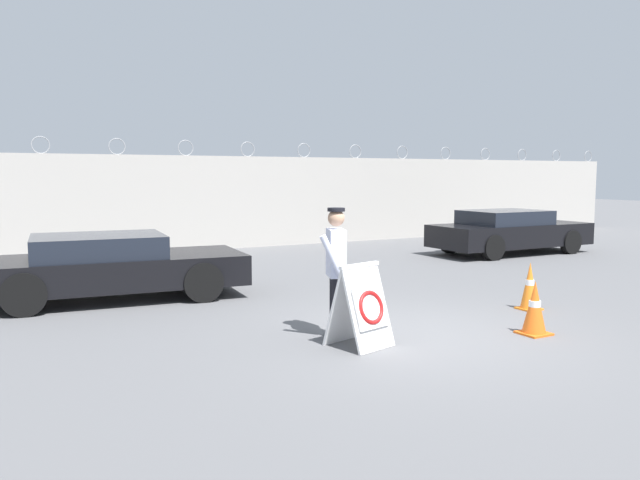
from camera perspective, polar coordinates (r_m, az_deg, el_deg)
name	(u,v)px	position (r m, az deg, el deg)	size (l,w,h in m)	color
ground_plane	(416,334)	(9.10, 8.81, -8.49)	(90.00, 90.00, 0.00)	#5B5B5E
perimeter_wall	(187,203)	(18.94, -12.08, 3.31)	(36.00, 0.30, 3.28)	#ADA8A0
barricade_sign	(362,305)	(8.27, 3.84, -6.00)	(0.84, 0.85, 1.11)	white
security_guard	(336,265)	(8.66, 1.45, -2.28)	(0.55, 0.62, 1.81)	black
traffic_cone_near	(535,308)	(9.41, 19.03, -5.89)	(0.39, 0.39, 0.77)	orange
traffic_cone_mid	(530,286)	(11.08, 18.62, -4.02)	(0.34, 0.34, 0.80)	orange
parked_car_front_coupe	(110,266)	(11.93, -18.67, -2.26)	(4.83, 2.34, 1.19)	black
parked_car_far_side	(509,231)	(18.69, 16.92, 0.76)	(4.78, 1.99, 1.25)	black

